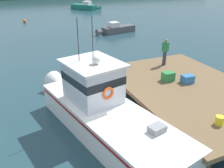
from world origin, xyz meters
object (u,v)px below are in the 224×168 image
bait_bucket (219,120)px  crate_stack_near_edge (188,79)px  moored_boat_outer_mooring (116,29)px  main_fishing_boat (102,109)px  moored_boat_mid_harbor (85,7)px  deckhand_by_the_boat (165,51)px  crate_single_far (168,76)px  mooring_buoy_channel_marker (24,21)px

bait_bucket → crate_stack_near_edge: bearing=68.7°
crate_stack_near_edge → moored_boat_outer_mooring: bearing=78.3°
main_fishing_boat → moored_boat_outer_mooring: size_ratio=2.02×
crate_stack_near_edge → moored_boat_mid_harbor: size_ratio=0.11×
crate_stack_near_edge → moored_boat_outer_mooring: size_ratio=0.12×
main_fishing_boat → deckhand_by_the_boat: 6.31m
crate_single_far → moored_boat_mid_harbor: bearing=79.2°
crate_single_far → moored_boat_outer_mooring: size_ratio=0.12×
crate_single_far → mooring_buoy_channel_marker: 26.67m
crate_stack_near_edge → moored_boat_outer_mooring: crate_stack_near_edge is taller
deckhand_by_the_boat → crate_single_far: bearing=-119.3°
main_fishing_boat → deckhand_by_the_boat: bearing=30.7°
deckhand_by_the_boat → moored_boat_outer_mooring: deckhand_by_the_boat is taller
crate_stack_near_edge → moored_boat_mid_harbor: 35.77m
crate_stack_near_edge → bait_bucket: bearing=-111.3°
main_fishing_boat → bait_bucket: main_fishing_boat is taller
moored_boat_mid_harbor → mooring_buoy_channel_marker: bearing=-143.5°
main_fishing_boat → crate_single_far: 4.34m
bait_bucket → moored_boat_mid_harbor: 39.52m
main_fishing_boat → crate_stack_near_edge: (4.94, 0.46, 0.40)m
crate_stack_near_edge → moored_boat_mid_harbor: (5.85, 35.28, -0.89)m
crate_stack_near_edge → deckhand_by_the_boat: bearing=81.3°
deckhand_by_the_boat → main_fishing_boat: bearing=-149.3°
main_fishing_boat → moored_boat_outer_mooring: main_fishing_boat is taller
moored_boat_mid_harbor → crate_stack_near_edge: bearing=-99.4°
main_fishing_boat → mooring_buoy_channel_marker: size_ratio=22.15×
crate_single_far → bait_bucket: 4.22m
mooring_buoy_channel_marker → main_fishing_boat: bearing=-88.7°
crate_single_far → deckhand_by_the_boat: bearing=60.7°
crate_stack_near_edge → crate_single_far: bearing=140.9°
crate_stack_near_edge → bait_bucket: size_ratio=1.76×
bait_bucket → moored_boat_mid_harbor: bait_bucket is taller
moored_boat_outer_mooring → deckhand_by_the_boat: bearing=-102.3°
mooring_buoy_channel_marker → moored_boat_outer_mooring: bearing=-49.3°
deckhand_by_the_boat → mooring_buoy_channel_marker: bearing=103.9°
crate_single_far → bait_bucket: size_ratio=1.76×
crate_single_far → moored_boat_outer_mooring: 16.35m
moored_boat_outer_mooring → main_fishing_boat: bearing=-116.3°
main_fishing_boat → crate_stack_near_edge: size_ratio=16.60×
main_fishing_boat → crate_single_far: (4.18, 1.08, 0.43)m
crate_single_far → moored_boat_outer_mooring: bearing=75.2°
crate_stack_near_edge → moored_boat_outer_mooring: (3.40, 16.40, -0.98)m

